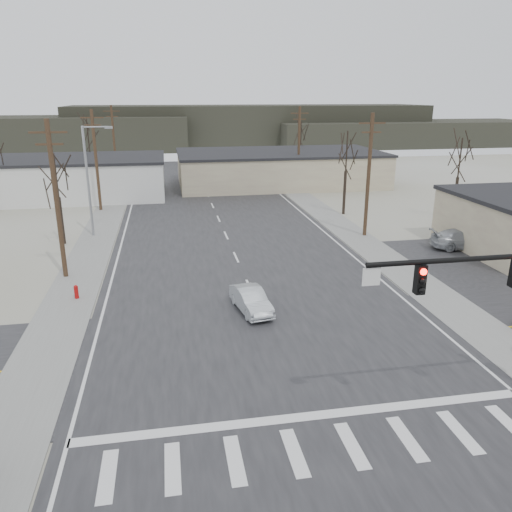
% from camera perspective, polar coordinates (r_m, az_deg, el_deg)
% --- Properties ---
extents(ground, '(140.00, 140.00, 0.00)m').
position_cam_1_polar(ground, '(23.70, 2.51, -10.66)').
color(ground, '#B8B9B5').
rests_on(ground, ground).
extents(main_road, '(18.00, 110.00, 0.05)m').
position_cam_1_polar(main_road, '(37.34, -2.51, 0.31)').
color(main_road, '#242426').
rests_on(main_road, ground).
extents(cross_road, '(90.00, 10.00, 0.04)m').
position_cam_1_polar(cross_road, '(23.69, 2.52, -10.62)').
color(cross_road, '#242426').
rests_on(cross_road, ground).
extents(sidewalk_left, '(3.00, 90.00, 0.06)m').
position_cam_1_polar(sidewalk_left, '(42.25, -17.86, 1.56)').
color(sidewalk_left, gray).
rests_on(sidewalk_left, ground).
extents(sidewalk_right, '(3.00, 90.00, 0.06)m').
position_cam_1_polar(sidewalk_right, '(44.54, 10.24, 2.97)').
color(sidewalk_right, gray).
rests_on(sidewalk_right, ground).
extents(fire_hydrant, '(0.24, 0.24, 0.87)m').
position_cam_1_polar(fire_hydrant, '(30.80, -19.85, -3.87)').
color(fire_hydrant, '#A50C0C').
rests_on(fire_hydrant, ground).
extents(building_left_far, '(22.30, 12.30, 4.50)m').
position_cam_1_polar(building_left_far, '(61.99, -20.83, 8.39)').
color(building_left_far, silver).
rests_on(building_left_far, ground).
extents(building_right_far, '(26.30, 14.30, 4.30)m').
position_cam_1_polar(building_right_far, '(66.56, 2.68, 10.03)').
color(building_right_far, '#C1B993').
rests_on(building_right_far, ground).
extents(upole_left_b, '(2.20, 0.30, 10.00)m').
position_cam_1_polar(upole_left_b, '(33.54, -21.87, 6.17)').
color(upole_left_b, '#42301F').
rests_on(upole_left_b, ground).
extents(upole_left_c, '(2.20, 0.30, 10.00)m').
position_cam_1_polar(upole_left_c, '(53.06, -17.82, 10.52)').
color(upole_left_c, '#42301F').
rests_on(upole_left_c, ground).
extents(upole_left_d, '(2.20, 0.30, 10.00)m').
position_cam_1_polar(upole_left_d, '(72.85, -15.92, 12.50)').
color(upole_left_d, '#42301F').
rests_on(upole_left_d, ground).
extents(upole_right_a, '(2.20, 0.30, 10.00)m').
position_cam_1_polar(upole_right_a, '(42.00, 12.75, 9.16)').
color(upole_right_a, '#42301F').
rests_on(upole_right_a, ground).
extents(upole_right_b, '(2.20, 0.30, 10.00)m').
position_cam_1_polar(upole_right_b, '(62.70, 4.92, 12.32)').
color(upole_right_b, '#42301F').
rests_on(upole_right_b, ground).
extents(streetlight_main, '(2.40, 0.25, 9.00)m').
position_cam_1_polar(streetlight_main, '(43.16, -18.46, 8.73)').
color(streetlight_main, gray).
rests_on(streetlight_main, ground).
extents(tree_left_near, '(3.30, 3.30, 7.35)m').
position_cam_1_polar(tree_left_near, '(41.57, -21.86, 8.24)').
color(tree_left_near, '#2D221C').
rests_on(tree_left_near, ground).
extents(tree_right_mid, '(3.74, 3.74, 8.33)m').
position_cam_1_polar(tree_right_mid, '(49.65, 10.32, 11.44)').
color(tree_right_mid, '#2D221C').
rests_on(tree_right_mid, ground).
extents(tree_left_far, '(3.96, 3.96, 8.82)m').
position_cam_1_polar(tree_left_far, '(67.11, -18.63, 12.75)').
color(tree_left_far, '#2D221C').
rests_on(tree_left_far, ground).
extents(tree_right_far, '(3.52, 3.52, 7.84)m').
position_cam_1_polar(tree_right_far, '(75.12, 5.16, 13.52)').
color(tree_right_far, '#2D221C').
rests_on(tree_right_far, ground).
extents(tree_lot, '(3.52, 3.52, 7.84)m').
position_cam_1_polar(tree_lot, '(50.32, 22.27, 10.09)').
color(tree_lot, '#2D221C').
rests_on(tree_lot, ground).
extents(hill_left, '(70.00, 18.00, 7.00)m').
position_cam_1_polar(hill_left, '(116.55, -25.90, 12.39)').
color(hill_left, '#333026').
rests_on(hill_left, ground).
extents(hill_center, '(80.00, 18.00, 9.00)m').
position_cam_1_polar(hill_center, '(118.12, -0.61, 14.67)').
color(hill_center, '#333026').
rests_on(hill_center, ground).
extents(hill_right, '(60.00, 18.00, 5.50)m').
position_cam_1_polar(hill_right, '(123.38, 16.59, 13.28)').
color(hill_right, '#333026').
rests_on(hill_right, ground).
extents(sedan_crossing, '(2.01, 4.04, 1.27)m').
position_cam_1_polar(sedan_crossing, '(27.27, -0.57, -5.05)').
color(sedan_crossing, '#AAB0B5').
rests_on(sedan_crossing, main_road).
extents(car_far_a, '(1.99, 4.62, 1.33)m').
position_cam_1_polar(car_far_a, '(61.13, -7.12, 7.83)').
color(car_far_a, black).
rests_on(car_far_a, main_road).
extents(car_far_b, '(1.62, 3.88, 1.31)m').
position_cam_1_polar(car_far_b, '(75.63, -7.53, 9.75)').
color(car_far_b, black).
rests_on(car_far_b, main_road).
extents(car_parked_silver, '(5.36, 2.85, 1.48)m').
position_cam_1_polar(car_parked_silver, '(41.40, 22.75, 1.75)').
color(car_parked_silver, '#9DA1A7').
rests_on(car_parked_silver, parking_lot).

